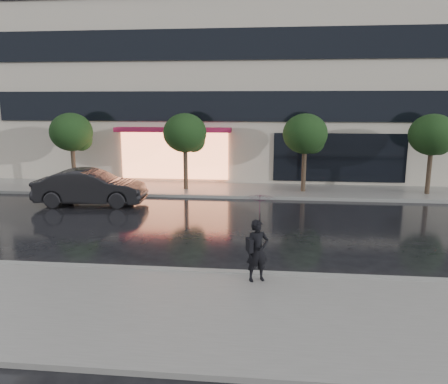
# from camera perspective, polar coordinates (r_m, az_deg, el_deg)

# --- Properties ---
(ground) EXTENTS (120.00, 120.00, 0.00)m
(ground) POSITION_cam_1_polar(r_m,az_deg,el_deg) (12.76, -0.16, -9.12)
(ground) COLOR black
(ground) RESTS_ON ground
(sidewalk_near) EXTENTS (60.00, 4.50, 0.12)m
(sidewalk_near) POSITION_cam_1_polar(r_m,az_deg,el_deg) (9.79, -2.28, -15.53)
(sidewalk_near) COLOR slate
(sidewalk_near) RESTS_ON ground
(sidewalk_far) EXTENTS (60.00, 3.50, 0.12)m
(sidewalk_far) POSITION_cam_1_polar(r_m,az_deg,el_deg) (22.59, 2.62, 0.26)
(sidewalk_far) COLOR slate
(sidewalk_far) RESTS_ON ground
(curb_near) EXTENTS (60.00, 0.25, 0.14)m
(curb_near) POSITION_cam_1_polar(r_m,az_deg,el_deg) (11.81, -0.69, -10.52)
(curb_near) COLOR gray
(curb_near) RESTS_ON ground
(curb_far) EXTENTS (60.00, 0.25, 0.14)m
(curb_far) POSITION_cam_1_polar(r_m,az_deg,el_deg) (20.88, 2.34, -0.66)
(curb_far) COLOR gray
(curb_far) RESTS_ON ground
(office_building) EXTENTS (30.00, 12.76, 18.00)m
(office_building) POSITION_cam_1_polar(r_m,az_deg,el_deg) (30.19, 3.72, 20.18)
(office_building) COLOR #BBB39E
(office_building) RESTS_ON ground
(tree_far_west) EXTENTS (2.20, 2.20, 3.99)m
(tree_far_west) POSITION_cam_1_polar(r_m,az_deg,el_deg) (24.21, -19.15, 7.23)
(tree_far_west) COLOR #33261C
(tree_far_west) RESTS_ON ground
(tree_mid_west) EXTENTS (2.20, 2.20, 3.99)m
(tree_mid_west) POSITION_cam_1_polar(r_m,az_deg,el_deg) (22.35, -4.95, 7.51)
(tree_mid_west) COLOR #33261C
(tree_mid_west) RESTS_ON ground
(tree_mid_east) EXTENTS (2.20, 2.20, 3.99)m
(tree_mid_east) POSITION_cam_1_polar(r_m,az_deg,el_deg) (22.02, 10.70, 7.29)
(tree_mid_east) COLOR #33261C
(tree_mid_east) RESTS_ON ground
(tree_far_east) EXTENTS (2.20, 2.20, 3.99)m
(tree_far_east) POSITION_cam_1_polar(r_m,az_deg,el_deg) (23.29, 25.67, 6.58)
(tree_far_east) COLOR #33261C
(tree_far_east) RESTS_ON ground
(parked_car) EXTENTS (4.94, 2.01, 1.59)m
(parked_car) POSITION_cam_1_polar(r_m,az_deg,el_deg) (20.34, -17.02, 0.59)
(parked_car) COLOR black
(parked_car) RESTS_ON ground
(pedestrian_with_umbrella) EXTENTS (1.17, 1.18, 2.23)m
(pedestrian_with_umbrella) POSITION_cam_1_polar(r_m,az_deg,el_deg) (10.79, 4.60, -4.23)
(pedestrian_with_umbrella) COLOR black
(pedestrian_with_umbrella) RESTS_ON sidewalk_near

